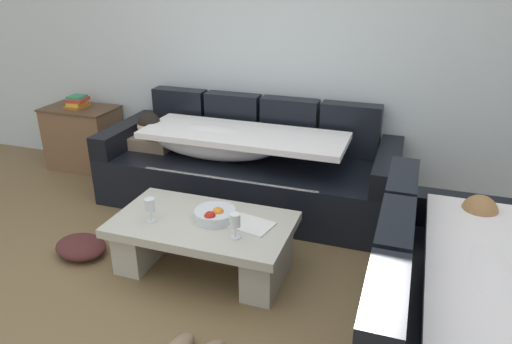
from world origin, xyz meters
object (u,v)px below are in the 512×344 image
couch_along_wall (243,167)px  couch_near_window (461,327)px  wine_glass_near_right (235,221)px  book_stack_on_cabinet (77,102)px  coffee_table (203,239)px  side_cabinet (84,138)px  wine_glass_near_left (150,206)px  crumpled_garment (81,247)px  open_magazine (251,225)px  fruit_bowl (215,215)px

couch_along_wall → couch_near_window: 2.30m
wine_glass_near_right → book_stack_on_cabinet: book_stack_on_cabinet is taller
couch_along_wall → wine_glass_near_right: bearing=-71.7°
coffee_table → wine_glass_near_right: size_ratio=7.23×
side_cabinet → book_stack_on_cabinet: bearing=164.7°
couch_along_wall → side_cabinet: 1.85m
couch_near_window → wine_glass_near_right: (-1.31, 0.35, 0.16)m
wine_glass_near_left → book_stack_on_cabinet: 2.17m
couch_near_window → couch_along_wall: bearing=47.8°
couch_along_wall → coffee_table: bearing=-84.2°
couch_along_wall → crumpled_garment: size_ratio=6.29×
open_magazine → book_stack_on_cabinet: size_ratio=1.23×
wine_glass_near_right → book_stack_on_cabinet: size_ratio=0.73×
wine_glass_near_left → wine_glass_near_right: (0.61, -0.01, 0.00)m
fruit_bowl → crumpled_garment: fruit_bowl is taller
wine_glass_near_right → wine_glass_near_left: bearing=178.8°
couch_along_wall → open_magazine: size_ratio=8.99×
open_magazine → book_stack_on_cabinet: book_stack_on_cabinet is taller
fruit_bowl → open_magazine: bearing=2.2°
side_cabinet → crumpled_garment: size_ratio=1.80×
crumpled_garment → fruit_bowl: bearing=9.1°
book_stack_on_cabinet → crumpled_garment: (1.03, -1.42, -0.64)m
coffee_table → side_cabinet: (-1.94, 1.29, 0.08)m
fruit_bowl → crumpled_garment: (-1.01, -0.16, -0.36)m
couch_along_wall → book_stack_on_cabinet: (-1.85, 0.23, 0.37)m
wine_glass_near_left → couch_along_wall: bearing=80.0°
wine_glass_near_left → crumpled_garment: wine_glass_near_left is taller
couch_near_window → fruit_bowl: bearing=71.2°
fruit_bowl → wine_glass_near_left: (-0.40, -0.15, 0.08)m
wine_glass_near_right → side_cabinet: side_cabinet is taller
book_stack_on_cabinet → wine_glass_near_right: bearing=-32.4°
coffee_table → wine_glass_near_left: (-0.32, -0.12, 0.26)m
couch_near_window → coffee_table: size_ratio=1.66×
fruit_bowl → wine_glass_near_right: size_ratio=1.69×
open_magazine → side_cabinet: side_cabinet is taller
coffee_table → fruit_bowl: bearing=24.1°
couch_along_wall → couch_near_window: same height
coffee_table → book_stack_on_cabinet: size_ratio=5.25×
wine_glass_near_right → fruit_bowl: bearing=141.5°
open_magazine → side_cabinet: 2.59m
couch_along_wall → wine_glass_near_left: (-0.21, -1.18, 0.17)m
fruit_bowl → book_stack_on_cabinet: 2.41m
wine_glass_near_right → open_magazine: (0.04, 0.18, -0.11)m
side_cabinet → crumpled_garment: bearing=-54.4°
open_magazine → coffee_table: bearing=-160.0°
side_cabinet → wine_glass_near_left: bearing=-40.9°
open_magazine → crumpled_garment: open_magazine is taller
crumpled_garment → book_stack_on_cabinet: bearing=125.9°
couch_along_wall → crumpled_garment: couch_along_wall is taller
wine_glass_near_left → coffee_table: bearing=20.5°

